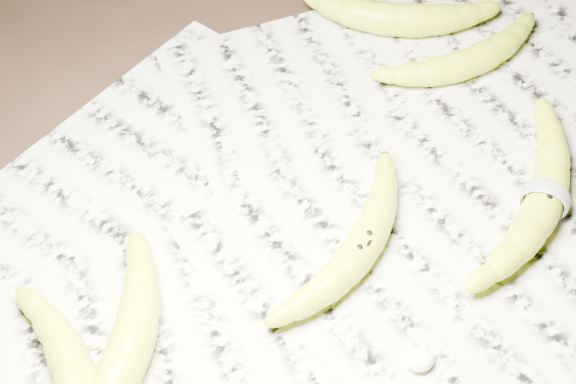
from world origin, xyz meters
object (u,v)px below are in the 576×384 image
banana_left_b (124,359)px  banana_center (361,247)px  banana_taped (546,198)px  banana_upper_b (400,17)px  banana_upper_a (471,59)px

banana_left_b → banana_center: banana_left_b is taller
banana_center → banana_left_b: bearing=151.0°
banana_taped → banana_left_b: bearing=139.4°
banana_center → banana_upper_b: (0.21, 0.24, 0.00)m
banana_left_b → banana_taped: 0.41m
banana_center → banana_upper_b: bearing=20.7°
banana_left_b → banana_taped: (0.41, -0.04, -0.00)m
banana_upper_a → banana_upper_b: bearing=109.9°
banana_left_b → banana_center: size_ratio=1.08×
banana_taped → banana_upper_a: (0.06, 0.19, -0.00)m
banana_upper_a → banana_upper_b: banana_upper_b is taller
banana_center → banana_upper_a: bearing=3.2°
banana_taped → banana_upper_a: bearing=38.6°
banana_left_b → banana_upper_a: (0.47, 0.14, -0.00)m
banana_upper_a → banana_left_b: bearing=-160.1°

